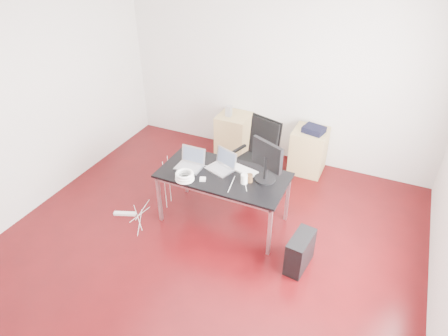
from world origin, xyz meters
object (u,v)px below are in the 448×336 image
at_px(pc_tower, 300,252).
at_px(desk, 223,178).
at_px(filing_cabinet_right, 308,151).
at_px(filing_cabinet_left, 234,135).
at_px(office_chair, 257,154).

bearing_deg(pc_tower, desk, 168.44).
height_order(filing_cabinet_right, pc_tower, filing_cabinet_right).
bearing_deg(filing_cabinet_left, office_chair, -49.09).
distance_m(office_chair, filing_cabinet_right, 1.02).
distance_m(office_chair, filing_cabinet_left, 1.12).
bearing_deg(filing_cabinet_left, pc_tower, -49.97).
xyz_separation_m(filing_cabinet_right, pc_tower, (0.45, -2.03, -0.13)).
relative_size(filing_cabinet_left, pc_tower, 1.56).
relative_size(desk, pc_tower, 3.56).
xyz_separation_m(office_chair, filing_cabinet_right, (0.54, 0.83, -0.26)).
xyz_separation_m(desk, pc_tower, (1.13, -0.38, -0.46)).
relative_size(desk, office_chair, 1.48).
bearing_deg(desk, filing_cabinet_left, 109.06).
relative_size(office_chair, filing_cabinet_left, 1.54).
height_order(desk, filing_cabinet_left, desk).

